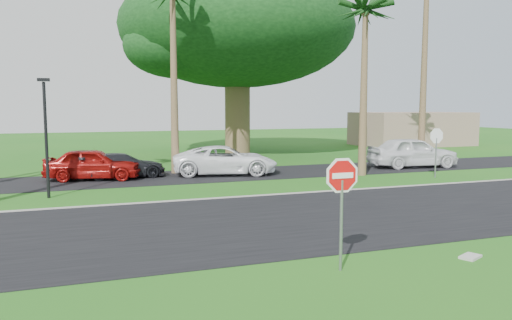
{
  "coord_description": "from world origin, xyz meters",
  "views": [
    {
      "loc": [
        -4.78,
        -12.36,
        3.58
      ],
      "look_at": [
        0.71,
        3.11,
        1.8
      ],
      "focal_mm": 35.0,
      "sensor_mm": 36.0,
      "label": 1
    }
  ],
  "objects_px": {
    "car_red": "(93,164)",
    "car_dark": "(122,166)",
    "stop_sign_far": "(436,142)",
    "car_minivan": "(225,161)",
    "stop_sign_near": "(342,190)",
    "car_pickup": "(412,152)"
  },
  "relations": [
    {
      "from": "car_red",
      "to": "car_dark",
      "type": "bearing_deg",
      "value": -70.27
    },
    {
      "from": "stop_sign_far",
      "to": "car_minivan",
      "type": "relative_size",
      "value": 0.49
    },
    {
      "from": "stop_sign_near",
      "to": "car_pickup",
      "type": "distance_m",
      "value": 19.82
    },
    {
      "from": "car_minivan",
      "to": "car_pickup",
      "type": "height_order",
      "value": "car_pickup"
    },
    {
      "from": "car_red",
      "to": "car_minivan",
      "type": "xyz_separation_m",
      "value": [
        6.56,
        -0.38,
        -0.02
      ]
    },
    {
      "from": "car_dark",
      "to": "stop_sign_far",
      "type": "bearing_deg",
      "value": -114.82
    },
    {
      "from": "car_red",
      "to": "car_minivan",
      "type": "bearing_deg",
      "value": -81.66
    },
    {
      "from": "stop_sign_near",
      "to": "car_red",
      "type": "distance_m",
      "value": 16.6
    },
    {
      "from": "stop_sign_near",
      "to": "stop_sign_far",
      "type": "bearing_deg",
      "value": 43.73
    },
    {
      "from": "stop_sign_near",
      "to": "car_minivan",
      "type": "relative_size",
      "value": 0.49
    },
    {
      "from": "stop_sign_near",
      "to": "stop_sign_far",
      "type": "height_order",
      "value": "same"
    },
    {
      "from": "car_dark",
      "to": "car_minivan",
      "type": "xyz_separation_m",
      "value": [
        5.18,
        -0.58,
        0.13
      ]
    },
    {
      "from": "stop_sign_far",
      "to": "car_red",
      "type": "relative_size",
      "value": 0.58
    },
    {
      "from": "car_dark",
      "to": "stop_sign_near",
      "type": "bearing_deg",
      "value": -174.2
    },
    {
      "from": "stop_sign_near",
      "to": "car_minivan",
      "type": "height_order",
      "value": "stop_sign_near"
    },
    {
      "from": "car_minivan",
      "to": "stop_sign_far",
      "type": "bearing_deg",
      "value": -101.65
    },
    {
      "from": "car_dark",
      "to": "car_minivan",
      "type": "bearing_deg",
      "value": -102.25
    },
    {
      "from": "car_red",
      "to": "car_pickup",
      "type": "relative_size",
      "value": 0.87
    },
    {
      "from": "stop_sign_near",
      "to": "car_red",
      "type": "relative_size",
      "value": 0.58
    },
    {
      "from": "car_dark",
      "to": "car_red",
      "type": "bearing_deg",
      "value": 92.17
    },
    {
      "from": "stop_sign_near",
      "to": "stop_sign_far",
      "type": "relative_size",
      "value": 1.0
    },
    {
      "from": "stop_sign_near",
      "to": "car_pickup",
      "type": "xyz_separation_m",
      "value": [
        13.04,
        14.9,
        -0.89
      ]
    }
  ]
}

